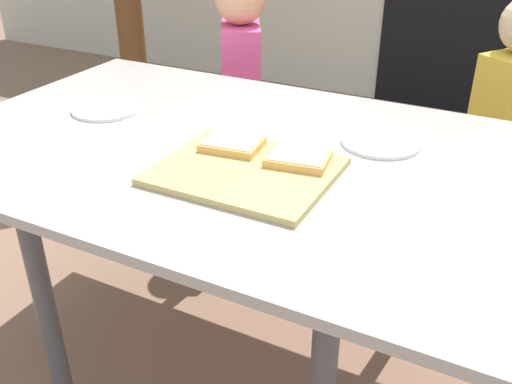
{
  "coord_description": "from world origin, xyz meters",
  "views": [
    {
      "loc": [
        0.61,
        -1.11,
        1.33
      ],
      "look_at": [
        0.04,
        0.0,
        0.64
      ],
      "focal_mm": 39.91,
      "sensor_mm": 36.0,
      "label": 1
    }
  ],
  "objects_px": {
    "dining_table": "(243,175)",
    "pizza_slice_far_left": "(232,144)",
    "child_left": "(241,92)",
    "child_right": "(506,130)",
    "cutting_board": "(246,171)",
    "plate_white_left": "(107,109)",
    "plate_white_right": "(381,142)",
    "pizza_slice_far_right": "(298,158)"
  },
  "relations": [
    {
      "from": "dining_table",
      "to": "child_right",
      "type": "xyz_separation_m",
      "value": [
        0.55,
        0.82,
        -0.08
      ]
    },
    {
      "from": "child_right",
      "to": "cutting_board",
      "type": "bearing_deg",
      "value": -116.69
    },
    {
      "from": "plate_white_left",
      "to": "child_left",
      "type": "xyz_separation_m",
      "value": [
        0.07,
        0.67,
        -0.14
      ]
    },
    {
      "from": "pizza_slice_far_right",
      "to": "pizza_slice_far_left",
      "type": "bearing_deg",
      "value": 179.66
    },
    {
      "from": "pizza_slice_far_right",
      "to": "dining_table",
      "type": "bearing_deg",
      "value": 165.2
    },
    {
      "from": "pizza_slice_far_right",
      "to": "cutting_board",
      "type": "bearing_deg",
      "value": -140.09
    },
    {
      "from": "plate_white_left",
      "to": "child_right",
      "type": "relative_size",
      "value": 0.19
    },
    {
      "from": "child_right",
      "to": "dining_table",
      "type": "bearing_deg",
      "value": -123.62
    },
    {
      "from": "plate_white_left",
      "to": "child_right",
      "type": "height_order",
      "value": "child_right"
    },
    {
      "from": "dining_table",
      "to": "pizza_slice_far_right",
      "type": "distance_m",
      "value": 0.2
    },
    {
      "from": "child_right",
      "to": "pizza_slice_far_right",
      "type": "bearing_deg",
      "value": -113.79
    },
    {
      "from": "cutting_board",
      "to": "child_left",
      "type": "xyz_separation_m",
      "value": [
        -0.47,
        0.84,
        -0.15
      ]
    },
    {
      "from": "pizza_slice_far_right",
      "to": "child_right",
      "type": "xyz_separation_m",
      "value": [
        0.38,
        0.87,
        -0.18
      ]
    },
    {
      "from": "plate_white_right",
      "to": "pizza_slice_far_left",
      "type": "bearing_deg",
      "value": -143.48
    },
    {
      "from": "pizza_slice_far_left",
      "to": "child_right",
      "type": "relative_size",
      "value": 0.14
    },
    {
      "from": "plate_white_left",
      "to": "plate_white_right",
      "type": "bearing_deg",
      "value": 9.35
    },
    {
      "from": "pizza_slice_far_left",
      "to": "pizza_slice_far_right",
      "type": "xyz_separation_m",
      "value": [
        0.17,
        -0.0,
        0.0
      ]
    },
    {
      "from": "pizza_slice_far_left",
      "to": "child_left",
      "type": "xyz_separation_m",
      "value": [
        -0.39,
        0.76,
        -0.16
      ]
    },
    {
      "from": "pizza_slice_far_right",
      "to": "child_right",
      "type": "distance_m",
      "value": 0.96
    },
    {
      "from": "pizza_slice_far_right",
      "to": "plate_white_right",
      "type": "xyz_separation_m",
      "value": [
        0.13,
        0.22,
        -0.02
      ]
    },
    {
      "from": "plate_white_left",
      "to": "child_left",
      "type": "bearing_deg",
      "value": 83.98
    },
    {
      "from": "plate_white_right",
      "to": "pizza_slice_far_right",
      "type": "bearing_deg",
      "value": -119.95
    },
    {
      "from": "plate_white_right",
      "to": "plate_white_left",
      "type": "distance_m",
      "value": 0.77
    },
    {
      "from": "pizza_slice_far_right",
      "to": "plate_white_right",
      "type": "distance_m",
      "value": 0.26
    },
    {
      "from": "plate_white_right",
      "to": "plate_white_left",
      "type": "height_order",
      "value": "same"
    },
    {
      "from": "child_left",
      "to": "child_right",
      "type": "xyz_separation_m",
      "value": [
        0.94,
        0.1,
        -0.02
      ]
    },
    {
      "from": "dining_table",
      "to": "plate_white_left",
      "type": "height_order",
      "value": "plate_white_left"
    },
    {
      "from": "plate_white_right",
      "to": "child_left",
      "type": "height_order",
      "value": "child_left"
    },
    {
      "from": "cutting_board",
      "to": "pizza_slice_far_right",
      "type": "xyz_separation_m",
      "value": [
        0.09,
        0.08,
        0.02
      ]
    },
    {
      "from": "plate_white_left",
      "to": "child_right",
      "type": "bearing_deg",
      "value": 37.14
    },
    {
      "from": "child_left",
      "to": "child_right",
      "type": "distance_m",
      "value": 0.95
    },
    {
      "from": "pizza_slice_far_right",
      "to": "child_left",
      "type": "height_order",
      "value": "child_left"
    },
    {
      "from": "pizza_slice_far_left",
      "to": "plate_white_left",
      "type": "distance_m",
      "value": 0.47
    },
    {
      "from": "cutting_board",
      "to": "pizza_slice_far_right",
      "type": "relative_size",
      "value": 2.54
    },
    {
      "from": "plate_white_right",
      "to": "child_left",
      "type": "distance_m",
      "value": 0.89
    },
    {
      "from": "dining_table",
      "to": "pizza_slice_far_left",
      "type": "relative_size",
      "value": 10.75
    },
    {
      "from": "dining_table",
      "to": "child_right",
      "type": "height_order",
      "value": "child_right"
    },
    {
      "from": "dining_table",
      "to": "pizza_slice_far_left",
      "type": "bearing_deg",
      "value": -97.42
    },
    {
      "from": "pizza_slice_far_left",
      "to": "plate_white_left",
      "type": "relative_size",
      "value": 0.75
    },
    {
      "from": "dining_table",
      "to": "plate_white_right",
      "type": "relative_size",
      "value": 8.09
    },
    {
      "from": "cutting_board",
      "to": "child_right",
      "type": "bearing_deg",
      "value": 63.31
    },
    {
      "from": "child_left",
      "to": "cutting_board",
      "type": "bearing_deg",
      "value": -60.85
    }
  ]
}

